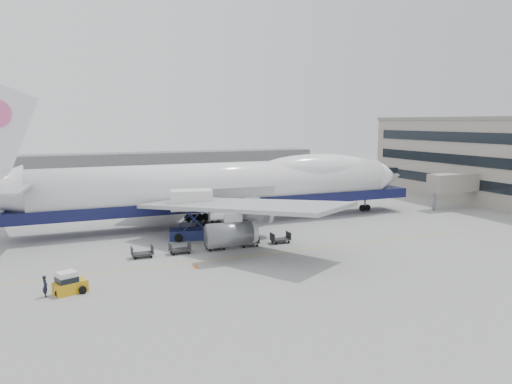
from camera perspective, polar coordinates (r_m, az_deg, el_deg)
name	(u,v)px	position (r m, az deg, el deg)	size (l,w,h in m)	color
ground	(255,241)	(62.29, -0.13, -5.65)	(260.00, 260.00, 0.00)	gray
apron_line	(276,253)	(56.99, 2.27, -6.96)	(60.00, 0.15, 0.01)	gold
hangar	(104,168)	(126.87, -16.99, 2.65)	(110.00, 8.00, 7.00)	slate
airliner	(226,185)	(72.49, -3.40, 0.81)	(67.00, 55.30, 19.98)	white
catering_truck	(192,212)	(63.52, -7.38, -2.25)	(6.11, 4.80, 6.24)	#1A2350
baggage_tug	(69,284)	(46.75, -20.60, -9.78)	(3.01, 2.26, 1.96)	gold
ground_worker	(45,286)	(46.55, -22.95, -9.89)	(0.69, 0.45, 1.89)	black
traffic_cone	(196,265)	(51.66, -6.87, -8.31)	(0.37, 0.37, 0.55)	#FF620D
dolly_0	(142,253)	(56.26, -12.88, -6.80)	(2.30, 1.35, 1.30)	#2D2D30
dolly_1	(180,249)	(57.12, -8.70, -6.46)	(2.30, 1.35, 1.30)	#2D2D30
dolly_2	(215,245)	(58.28, -4.67, -6.10)	(2.30, 1.35, 1.30)	#2D2D30
dolly_3	(249,242)	(59.71, -0.83, -5.73)	(2.30, 1.35, 1.30)	#2D2D30
dolly_4	(280,239)	(61.39, 2.82, -5.35)	(2.30, 1.35, 1.30)	#2D2D30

